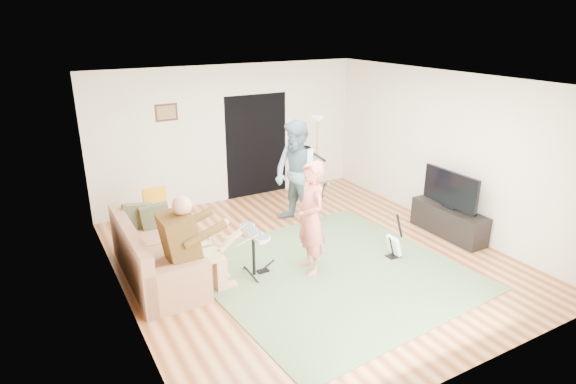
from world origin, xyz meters
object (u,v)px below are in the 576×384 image
object	(u,v)px
tv_cabinet	(449,221)
drum_kit	(254,256)
guitar_spare	(394,245)
dining_chair	(160,224)
sofa	(152,260)
guitarist	(297,175)
singer	(311,218)
television	(450,189)
torchiere_lamp	(317,143)

from	to	relation	value
tv_cabinet	drum_kit	bearing A→B (deg)	173.89
guitar_spare	dining_chair	size ratio (longest dim) A/B	0.79
sofa	guitarist	world-z (taller)	guitarist
drum_kit	guitarist	distance (m)	2.05
singer	guitar_spare	distance (m)	1.52
television	dining_chair	bearing A→B (deg)	154.01
tv_cabinet	television	world-z (taller)	television
drum_kit	dining_chair	distance (m)	1.95
singer	guitar_spare	bearing A→B (deg)	84.52
singer	guitarist	xyz separation A→B (m)	(0.69, 1.56, 0.11)
torchiere_lamp	dining_chair	size ratio (longest dim) A/B	1.83
singer	torchiere_lamp	size ratio (longest dim) A/B	0.99
guitarist	guitar_spare	bearing A→B (deg)	4.28
drum_kit	dining_chair	size ratio (longest dim) A/B	0.78
singer	guitarist	world-z (taller)	guitarist
guitarist	television	xyz separation A→B (m)	(1.98, -1.66, -0.09)
singer	guitarist	bearing A→B (deg)	162.79
dining_chair	singer	bearing A→B (deg)	-51.47
guitarist	dining_chair	bearing A→B (deg)	-116.39
sofa	drum_kit	xyz separation A→B (m)	(1.29, -0.65, 0.03)
tv_cabinet	television	distance (m)	0.60
sofa	guitar_spare	distance (m)	3.63
guitarist	torchiere_lamp	world-z (taller)	guitarist
torchiere_lamp	dining_chair	bearing A→B (deg)	-170.33
drum_kit	television	xyz separation A→B (m)	(3.45, -0.37, 0.54)
television	guitar_spare	bearing A→B (deg)	-171.77
sofa	tv_cabinet	bearing A→B (deg)	-12.07
sofa	guitarist	size ratio (longest dim) A/B	1.12
torchiere_lamp	singer	bearing A→B (deg)	-124.24
dining_chair	guitarist	bearing A→B (deg)	-11.95
drum_kit	torchiere_lamp	xyz separation A→B (m)	(2.55, 2.32, 0.84)
drum_kit	torchiere_lamp	world-z (taller)	torchiere_lamp
dining_chair	sofa	bearing A→B (deg)	-111.78
dining_chair	television	size ratio (longest dim) A/B	0.83
guitar_spare	television	bearing A→B (deg)	8.23
guitarist	torchiere_lamp	size ratio (longest dim) A/B	1.12
guitar_spare	tv_cabinet	bearing A→B (deg)	7.94
guitar_spare	dining_chair	xyz separation A→B (m)	(-3.01, 2.30, 0.12)
singer	dining_chair	distance (m)	2.66
drum_kit	guitarist	xyz separation A→B (m)	(1.47, 1.28, 0.63)
singer	television	xyz separation A→B (m)	(2.67, -0.10, 0.01)
singer	torchiere_lamp	distance (m)	3.16
sofa	tv_cabinet	xyz separation A→B (m)	(4.79, -1.02, -0.03)
sofa	singer	xyz separation A→B (m)	(2.07, -0.93, 0.55)
drum_kit	television	bearing A→B (deg)	-6.20
sofa	television	distance (m)	4.89
television	drum_kit	bearing A→B (deg)	173.80
guitar_spare	dining_chair	world-z (taller)	dining_chair
sofa	torchiere_lamp	bearing A→B (deg)	23.51
torchiere_lamp	guitarist	bearing A→B (deg)	-136.09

